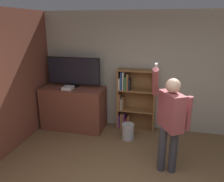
{
  "coord_description": "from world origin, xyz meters",
  "views": [
    {
      "loc": [
        0.33,
        -2.1,
        2.42
      ],
      "look_at": [
        -0.59,
        1.76,
        1.19
      ],
      "focal_mm": 35.0,
      "sensor_mm": 36.0,
      "label": 1
    }
  ],
  "objects_px": {
    "television": "(74,72)",
    "waste_bin": "(128,131)",
    "person": "(170,117)",
    "game_console": "(68,88)",
    "bookshelf": "(132,101)"
  },
  "relations": [
    {
      "from": "television",
      "to": "waste_bin",
      "type": "xyz_separation_m",
      "value": [
        1.35,
        -0.36,
        -1.18
      ]
    },
    {
      "from": "television",
      "to": "person",
      "type": "distance_m",
      "value": 2.55
    },
    {
      "from": "television",
      "to": "game_console",
      "type": "xyz_separation_m",
      "value": [
        -0.05,
        -0.24,
        -0.33
      ]
    },
    {
      "from": "bookshelf",
      "to": "person",
      "type": "distance_m",
      "value": 1.68
    },
    {
      "from": "game_console",
      "to": "person",
      "type": "bearing_deg",
      "value": -25.16
    },
    {
      "from": "person",
      "to": "waste_bin",
      "type": "bearing_deg",
      "value": -168.85
    },
    {
      "from": "television",
      "to": "game_console",
      "type": "relative_size",
      "value": 5.31
    },
    {
      "from": "waste_bin",
      "to": "person",
      "type": "bearing_deg",
      "value": -48.37
    },
    {
      "from": "bookshelf",
      "to": "game_console",
      "type": "bearing_deg",
      "value": -164.65
    },
    {
      "from": "television",
      "to": "game_console",
      "type": "bearing_deg",
      "value": -102.86
    },
    {
      "from": "game_console",
      "to": "bookshelf",
      "type": "relative_size",
      "value": 0.17
    },
    {
      "from": "person",
      "to": "game_console",
      "type": "bearing_deg",
      "value": -145.65
    },
    {
      "from": "television",
      "to": "bookshelf",
      "type": "distance_m",
      "value": 1.51
    },
    {
      "from": "bookshelf",
      "to": "waste_bin",
      "type": "distance_m",
      "value": 0.74
    },
    {
      "from": "bookshelf",
      "to": "person",
      "type": "height_order",
      "value": "person"
    }
  ]
}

